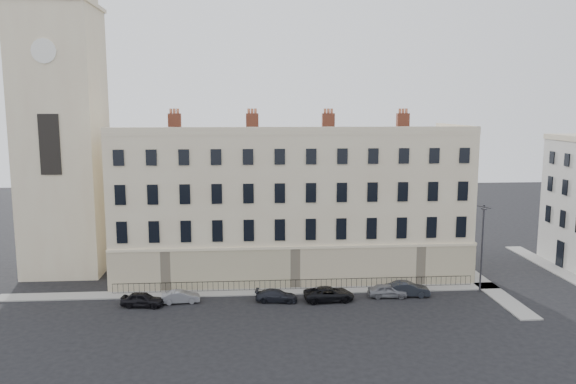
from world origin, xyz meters
name	(u,v)px	position (x,y,z in m)	size (l,w,h in m)	color
ground	(368,308)	(0.00, 0.00, 0.00)	(160.00, 160.00, 0.00)	black
terrace	(291,203)	(-5.97, 11.97, 7.50)	(36.22, 12.22, 17.00)	beige
church_tower	(60,97)	(-30.00, 14.00, 18.66)	(8.00, 8.13, 44.00)	beige
pavement_terrace	(255,292)	(-10.00, 5.00, 0.06)	(48.00, 2.00, 0.12)	gray
pavement_east_return	(474,277)	(13.00, 8.00, 0.06)	(2.00, 24.00, 0.12)	gray
pavement_adjacent	(556,269)	(23.00, 10.00, 0.06)	(2.00, 20.00, 0.12)	gray
railings	(296,285)	(-6.00, 5.40, 0.55)	(35.00, 0.04, 0.96)	black
car_a	(143,299)	(-20.05, 1.90, 0.65)	(1.53, 3.81, 1.30)	black
car_b	(181,297)	(-16.76, 2.61, 0.57)	(1.20, 3.44, 1.13)	slate
car_c	(276,296)	(-8.05, 2.30, 0.56)	(1.57, 3.86, 1.12)	black
car_d	(329,294)	(-3.22, 2.15, 0.64)	(2.14, 4.64, 1.29)	black
car_e	(387,291)	(2.40, 2.70, 0.63)	(1.48, 3.68, 1.25)	slate
car_f	(407,289)	(4.35, 2.88, 0.68)	(1.44, 4.12, 1.36)	black
streetlamp	(482,244)	(11.57, 3.30, 4.75)	(0.90, 1.74, 8.57)	#35343A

